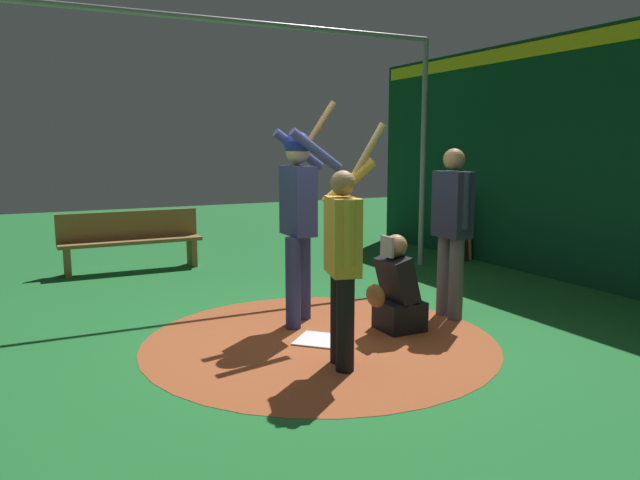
{
  "coord_description": "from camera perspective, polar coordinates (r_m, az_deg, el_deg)",
  "views": [
    {
      "loc": [
        2.44,
        4.84,
        1.8
      ],
      "look_at": [
        0.0,
        0.0,
        0.95
      ],
      "focal_mm": 34.04,
      "sensor_mm": 36.0,
      "label": 1
    }
  ],
  "objects": [
    {
      "name": "batter",
      "position": [
        6.02,
        -1.99,
        3.14
      ],
      "size": [
        0.68,
        0.49,
        2.25
      ],
      "color": "navy",
      "rests_on": "ground"
    },
    {
      "name": "umpire",
      "position": [
        6.41,
        12.29,
        1.52
      ],
      "size": [
        0.22,
        0.49,
        1.77
      ],
      "color": "#4C4C51",
      "rests_on": "ground"
    },
    {
      "name": "home_plate",
      "position": [
        5.7,
        -0.0,
        -9.35
      ],
      "size": [
        0.59,
        0.59,
        0.01
      ],
      "primitive_type": "cube",
      "rotation": [
        0.0,
        0.0,
        0.79
      ],
      "color": "white",
      "rests_on": "dirt_circle"
    },
    {
      "name": "bench",
      "position": [
        9.21,
        -17.36,
        0.09
      ],
      "size": [
        1.99,
        0.36,
        0.85
      ],
      "color": "olive",
      "rests_on": "ground"
    },
    {
      "name": "ground_plane",
      "position": [
        5.71,
        -0.0,
        -9.47
      ],
      "size": [
        26.15,
        26.15,
        0.0
      ],
      "primitive_type": "plane",
      "color": "#1E6B2D"
    },
    {
      "name": "catcher",
      "position": [
        5.96,
        7.2,
        -5.0
      ],
      "size": [
        0.58,
        0.4,
        0.95
      ],
      "color": "black",
      "rests_on": "ground"
    },
    {
      "name": "bat_rack",
      "position": [
        9.84,
        13.43,
        1.02
      ],
      "size": [
        0.58,
        0.21,
        1.05
      ],
      "color": "olive",
      "rests_on": "ground"
    },
    {
      "name": "visitor",
      "position": [
        4.85,
        2.21,
        -1.44
      ],
      "size": [
        0.62,
        0.51,
        1.98
      ],
      "rotation": [
        0.0,
        0.0,
        -0.27
      ],
      "color": "black",
      "rests_on": "ground"
    },
    {
      "name": "dirt_circle",
      "position": [
        5.71,
        -0.0,
        -9.44
      ],
      "size": [
        3.27,
        3.27,
        0.01
      ],
      "primitive_type": "cylinder",
      "color": "#9E4C28",
      "rests_on": "ground"
    },
    {
      "name": "cage_frame",
      "position": [
        5.44,
        -0.0,
        14.55
      ],
      "size": [
        6.1,
        5.24,
        3.34
      ],
      "color": "gray",
      "rests_on": "ground"
    },
    {
      "name": "back_wall",
      "position": [
        8.14,
        27.03,
        6.79
      ],
      "size": [
        0.23,
        10.15,
        3.24
      ],
      "color": "#0C3D26",
      "rests_on": "ground"
    }
  ]
}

